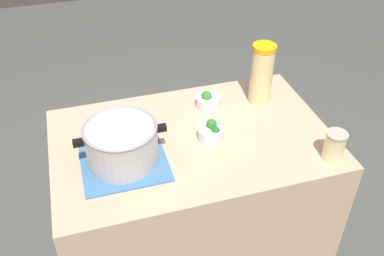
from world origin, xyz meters
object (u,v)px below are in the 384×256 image
lemonade_pitcher (262,74)px  mason_jar (334,146)px  broccoli_bowl_center (211,132)px  cooking_pot (122,143)px  broccoli_bowl_front (208,101)px

lemonade_pitcher → mason_jar: lemonade_pitcher is taller
lemonade_pitcher → broccoli_bowl_center: (0.30, 0.20, -0.11)m
cooking_pot → broccoli_bowl_center: bearing=-173.7°
broccoli_bowl_front → mason_jar: bearing=126.9°
cooking_pot → broccoli_bowl_front: 0.51m
lemonade_pitcher → mason_jar: 0.47m
broccoli_bowl_front → broccoli_bowl_center: 0.23m
lemonade_pitcher → mason_jar: bearing=104.0°
lemonade_pitcher → broccoli_bowl_center: 0.38m
mason_jar → broccoli_bowl_front: bearing=-53.1°
lemonade_pitcher → broccoli_bowl_front: 0.27m
lemonade_pitcher → broccoli_bowl_center: size_ratio=2.67×
cooking_pot → lemonade_pitcher: lemonade_pitcher is taller
mason_jar → broccoli_bowl_center: mason_jar is taller
cooking_pot → lemonade_pitcher: (-0.67, -0.24, 0.05)m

